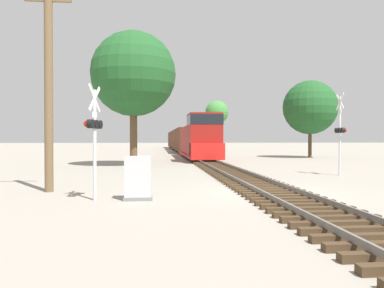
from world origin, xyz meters
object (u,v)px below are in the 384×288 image
at_px(relay_cabinet, 138,178).
at_px(tree_far_right, 133,74).
at_px(crossing_signal_near, 94,130).
at_px(crossing_signal_far, 340,131).
at_px(utility_pole, 49,86).
at_px(tree_deep_background, 217,113).
at_px(tree_mid_background, 310,107).
at_px(freight_train, 182,140).

xyz_separation_m(relay_cabinet, tree_far_right, (-1.15, 16.52, 6.41)).
relative_size(crossing_signal_near, tree_far_right, 0.38).
xyz_separation_m(crossing_signal_far, relay_cabinet, (-11.18, -7.69, -1.83)).
xyz_separation_m(crossing_signal_far, utility_pole, (-14.80, -5.37, 1.62)).
distance_m(tree_far_right, tree_deep_background, 38.04).
bearing_deg(tree_mid_background, freight_train, 119.02).
xyz_separation_m(utility_pole, tree_mid_background, (21.46, 25.37, 1.47)).
height_order(freight_train, tree_mid_background, tree_mid_background).
bearing_deg(tree_far_right, tree_deep_background, 70.95).
bearing_deg(relay_cabinet, freight_train, 84.38).
xyz_separation_m(freight_train, utility_pole, (-8.62, -48.51, 2.23)).
xyz_separation_m(freight_train, crossing_signal_near, (-6.50, -50.75, 0.46)).
bearing_deg(tree_deep_background, crossing_signal_far, -90.09).
bearing_deg(relay_cabinet, tree_mid_background, 57.20).
xyz_separation_m(utility_pole, tree_deep_background, (14.87, 50.15, 2.58)).
bearing_deg(crossing_signal_far, tree_deep_background, 1.04).
height_order(utility_pole, tree_deep_background, tree_deep_background).
relative_size(tree_far_right, tree_deep_background, 1.18).
xyz_separation_m(crossing_signal_near, tree_deep_background, (12.76, 52.39, 4.35)).
relative_size(crossing_signal_near, utility_pole, 0.48).
relative_size(crossing_signal_near, tree_mid_background, 0.45).
xyz_separation_m(freight_train, tree_mid_background, (12.84, -23.14, 3.70)).
xyz_separation_m(crossing_signal_near, utility_pole, (-2.11, 2.24, 1.77)).
height_order(relay_cabinet, tree_mid_background, tree_mid_background).
bearing_deg(crossing_signal_near, relay_cabinet, 101.09).
xyz_separation_m(tree_far_right, tree_mid_background, (19.00, 11.17, -1.49)).
distance_m(relay_cabinet, tree_mid_background, 33.31).
relative_size(freight_train, tree_deep_background, 7.43).
xyz_separation_m(utility_pole, tree_far_right, (2.46, 14.20, 2.97)).
xyz_separation_m(crossing_signal_far, tree_far_right, (-12.34, 8.83, 4.58)).
height_order(freight_train, tree_deep_background, tree_deep_background).
bearing_deg(tree_far_right, crossing_signal_near, -91.20).
height_order(freight_train, utility_pole, utility_pole).
height_order(tree_far_right, tree_deep_background, tree_far_right).
xyz_separation_m(crossing_signal_far, tree_deep_background, (0.07, 44.79, 4.20)).
bearing_deg(freight_train, tree_deep_background, 14.74).
distance_m(crossing_signal_far, tree_mid_background, 21.31).
relative_size(crossing_signal_far, relay_cabinet, 3.14).
height_order(crossing_signal_far, tree_deep_background, tree_deep_background).
distance_m(crossing_signal_far, relay_cabinet, 13.70).
bearing_deg(tree_far_right, relay_cabinet, -86.01).
height_order(relay_cabinet, utility_pole, utility_pole).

